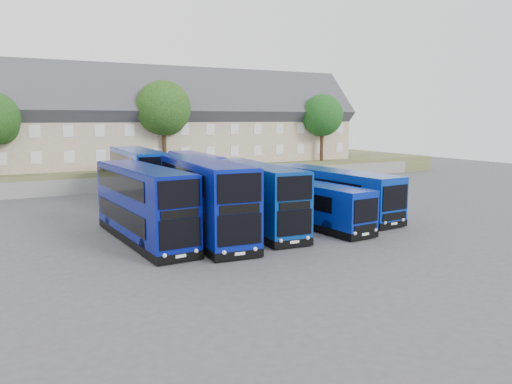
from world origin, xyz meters
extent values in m
plane|color=#414246|center=(0.00, 0.00, 0.00)|extent=(120.00, 120.00, 0.00)
cube|color=slate|center=(0.00, 24.00, 0.75)|extent=(70.00, 0.40, 1.50)
cube|color=#4F5530|center=(0.00, 34.00, 1.00)|extent=(80.00, 20.00, 2.00)
cube|color=tan|center=(-12.00, 30.00, 5.00)|extent=(6.00, 8.00, 6.00)
cube|color=#38383D|center=(-12.00, 30.00, 8.00)|extent=(6.00, 10.40, 10.40)
cube|color=brown|center=(-10.50, 30.00, 11.84)|extent=(0.60, 0.90, 1.40)
cube|color=tan|center=(-6.00, 30.00, 5.00)|extent=(6.00, 8.00, 6.00)
cube|color=#38383D|center=(-6.00, 30.00, 8.00)|extent=(6.00, 10.40, 10.40)
cube|color=brown|center=(-4.50, 30.00, 11.84)|extent=(0.60, 0.90, 1.40)
cube|color=tan|center=(0.00, 30.00, 5.00)|extent=(6.00, 8.00, 6.00)
cube|color=#38383D|center=(0.00, 30.00, 8.00)|extent=(6.00, 10.40, 10.40)
cube|color=brown|center=(1.50, 30.00, 11.84)|extent=(0.60, 0.90, 1.40)
cube|color=tan|center=(6.00, 30.00, 5.00)|extent=(6.00, 8.00, 6.00)
cube|color=#38383D|center=(6.00, 30.00, 8.00)|extent=(6.00, 10.40, 10.40)
cube|color=brown|center=(7.50, 30.00, 11.84)|extent=(0.60, 0.90, 1.40)
cube|color=tan|center=(12.00, 30.00, 5.00)|extent=(6.00, 8.00, 6.00)
cube|color=#38383D|center=(12.00, 30.00, 8.00)|extent=(6.00, 10.40, 10.40)
cube|color=brown|center=(13.50, 30.00, 11.84)|extent=(0.60, 0.90, 1.40)
cube|color=tan|center=(18.00, 30.00, 5.00)|extent=(6.00, 8.00, 6.00)
cube|color=#38383D|center=(18.00, 30.00, 8.00)|extent=(6.00, 10.40, 10.40)
cube|color=brown|center=(19.50, 30.00, 11.84)|extent=(0.60, 0.90, 1.40)
cube|color=tan|center=(24.00, 30.00, 5.00)|extent=(6.00, 8.00, 6.00)
cube|color=#38383D|center=(24.00, 30.00, 8.00)|extent=(6.00, 10.40, 10.40)
cube|color=brown|center=(25.50, 30.00, 11.84)|extent=(0.60, 0.90, 1.40)
cube|color=navy|center=(-6.61, 2.90, 2.37)|extent=(3.11, 11.11, 4.05)
cube|color=black|center=(-6.61, 2.90, 0.30)|extent=(3.16, 11.16, 0.45)
cube|color=black|center=(-6.30, -2.62, 1.55)|extent=(2.20, 0.18, 1.50)
cube|color=black|center=(-6.30, -2.62, 3.55)|extent=(2.20, 0.18, 1.40)
cylinder|color=black|center=(-7.52, -0.46, 0.50)|extent=(0.36, 1.02, 1.00)
cube|color=#07168C|center=(-2.99, 2.25, 2.51)|extent=(3.63, 11.88, 4.33)
cube|color=black|center=(-2.99, 2.25, 0.30)|extent=(3.68, 11.92, 0.45)
cube|color=black|center=(-3.48, -3.61, 1.65)|extent=(2.35, 0.26, 1.59)
cube|color=black|center=(-3.48, -3.61, 3.77)|extent=(2.35, 0.26, 1.49)
cylinder|color=black|center=(-4.47, -1.29, 0.50)|extent=(0.38, 1.02, 1.00)
cube|color=navy|center=(0.70, 2.46, 2.30)|extent=(3.24, 10.80, 3.91)
cube|color=black|center=(0.70, 2.46, 0.30)|extent=(3.29, 10.84, 0.45)
cube|color=black|center=(0.28, -2.87, 1.50)|extent=(2.12, 0.23, 1.45)
cube|color=black|center=(0.28, -2.87, 3.43)|extent=(2.12, 0.23, 1.35)
cylinder|color=black|center=(-0.60, -0.57, 0.50)|extent=(0.38, 1.02, 1.00)
cube|color=#0931A5|center=(-3.58, 15.26, 2.49)|extent=(3.20, 11.69, 4.28)
cube|color=black|center=(-3.58, 15.26, 0.30)|extent=(3.24, 11.74, 0.45)
cube|color=black|center=(-3.86, 9.45, 1.63)|extent=(2.33, 0.17, 1.58)
cube|color=black|center=(-3.86, 9.45, 3.74)|extent=(2.33, 0.17, 1.47)
cylinder|color=black|center=(-4.92, 11.74, 0.50)|extent=(0.35, 1.01, 1.00)
cube|color=#080C9C|center=(1.77, 16.02, 2.20)|extent=(3.00, 10.28, 3.71)
cube|color=black|center=(1.77, 16.02, 0.30)|extent=(3.04, 10.33, 0.45)
cube|color=black|center=(1.42, 10.93, 1.43)|extent=(2.01, 0.20, 1.38)
cube|color=black|center=(1.42, 10.93, 3.28)|extent=(2.01, 0.20, 1.29)
cylinder|color=black|center=(0.57, 13.22, 0.50)|extent=(0.37, 1.02, 1.00)
cube|color=#08229A|center=(4.58, 2.08, 1.64)|extent=(3.12, 10.80, 2.58)
cube|color=black|center=(4.58, 2.08, 0.30)|extent=(3.17, 10.84, 0.45)
cube|color=black|center=(5.04, -3.26, 1.82)|extent=(1.92, 0.22, 1.42)
cylinder|color=black|center=(3.89, -1.12, 0.50)|extent=(0.38, 1.02, 1.00)
cube|color=#082D9A|center=(8.19, 4.39, 1.87)|extent=(3.58, 12.52, 3.05)
cube|color=black|center=(8.19, 4.39, 0.30)|extent=(3.63, 12.56, 0.45)
cube|color=black|center=(8.70, -1.80, 2.11)|extent=(2.27, 0.25, 1.65)
cylinder|color=black|center=(7.38, 0.33, 0.50)|extent=(0.38, 1.02, 1.00)
sphere|color=#14390F|center=(-13.40, 25.40, 6.50)|extent=(3.30, 3.30, 3.30)
cylinder|color=#382314|center=(2.00, 25.50, 4.25)|extent=(0.44, 0.44, 4.50)
sphere|color=#11330D|center=(2.00, 25.50, 8.30)|extent=(5.76, 5.76, 5.76)
sphere|color=#11330D|center=(2.60, 25.90, 7.40)|extent=(3.96, 3.96, 3.96)
cylinder|color=#382314|center=(22.00, 25.00, 4.00)|extent=(0.44, 0.44, 4.00)
sphere|color=#0F3A13|center=(22.00, 25.00, 7.60)|extent=(5.12, 5.12, 5.12)
sphere|color=#0F3A13|center=(22.60, 25.40, 6.80)|extent=(3.52, 3.52, 3.52)
cylinder|color=#382314|center=(28.00, 32.00, 4.12)|extent=(0.44, 0.44, 4.25)
sphere|color=#1A370F|center=(28.00, 32.00, 7.95)|extent=(5.44, 5.44, 5.44)
sphere|color=#1A370F|center=(28.60, 32.40, 7.10)|extent=(3.74, 3.74, 3.74)
camera|label=1|loc=(-14.40, -25.75, 7.24)|focal=35.00mm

